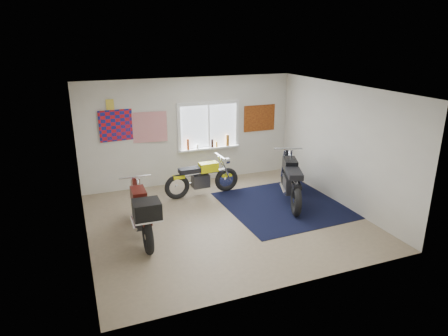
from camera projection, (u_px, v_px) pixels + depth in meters
name	position (u px, v px, depth m)	size (l,w,h in m)	color
ground	(226.00, 220.00, 8.34)	(5.50, 5.50, 0.00)	#9E896B
room_shell	(226.00, 144.00, 7.82)	(5.50, 5.50, 5.50)	white
navy_rug	(283.00, 205.00, 9.06)	(2.50, 2.60, 0.01)	black
window_assembly	(209.00, 129.00, 10.26)	(1.66, 0.17, 1.26)	white
oil_bottles	(212.00, 142.00, 10.33)	(1.16, 0.09, 0.30)	#993E16
flag_display	(110.00, 105.00, 9.19)	(1.60, 0.10, 1.17)	red
triumph_poster	(259.00, 118.00, 10.71)	(0.90, 0.03, 0.70)	#A54C14
yellow_triumph	(202.00, 179.00, 9.53)	(1.87, 0.56, 0.94)	black
black_chrome_bike	(291.00, 181.00, 9.12)	(1.00, 2.12, 1.14)	black
maroon_tourer	(142.00, 213.00, 7.39)	(0.62, 2.06, 1.05)	black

